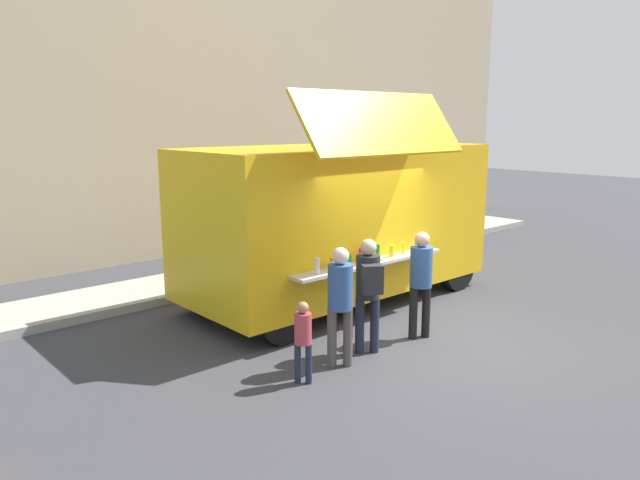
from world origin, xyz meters
TOP-DOWN VIEW (x-y plane):
  - ground_plane at (0.00, 0.00)m, footprint 60.00×60.00m
  - curb_strip at (-3.60, 5.11)m, footprint 28.00×1.60m
  - building_behind at (-2.60, 9.01)m, footprint 32.00×2.40m
  - food_truck_main at (0.41, 2.49)m, footprint 5.81×3.23m
  - trash_bin at (4.46, 4.81)m, footprint 0.60×0.60m
  - customer_front_ordering at (-0.08, 0.17)m, footprint 0.34×0.34m
  - customer_mid_with_backpack at (-1.14, 0.26)m, footprint 0.48×0.54m
  - customer_rear_waiting at (-1.75, 0.20)m, footprint 0.34×0.34m
  - child_near_queue at (-2.47, 0.12)m, footprint 0.22×0.22m

SIDE VIEW (x-z plane):
  - ground_plane at x=0.00m, z-range 0.00..0.00m
  - curb_strip at x=-3.60m, z-range 0.00..0.15m
  - trash_bin at x=4.46m, z-range 0.00..1.02m
  - child_near_queue at x=-2.47m, z-range 0.11..1.19m
  - customer_rear_waiting at x=-1.75m, z-range 0.16..1.83m
  - customer_front_ordering at x=-0.08m, z-range 0.16..1.83m
  - customer_mid_with_backpack at x=-1.14m, z-range 0.19..1.87m
  - food_truck_main at x=0.41m, z-range -0.31..3.44m
  - building_behind at x=-2.60m, z-range 0.00..10.31m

